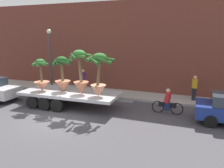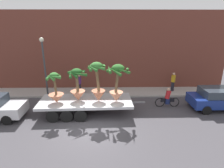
{
  "view_description": "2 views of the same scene",
  "coord_description": "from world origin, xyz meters",
  "px_view_note": "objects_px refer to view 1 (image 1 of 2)",
  "views": [
    {
      "loc": [
        7.19,
        -9.94,
        4.62
      ],
      "look_at": [
        2.2,
        2.82,
        1.59
      ],
      "focal_mm": 36.51,
      "sensor_mm": 36.0,
      "label": 1
    },
    {
      "loc": [
        1.15,
        -9.63,
        6.11
      ],
      "look_at": [
        1.38,
        3.11,
        1.85
      ],
      "focal_mm": 29.78,
      "sensor_mm": 36.0,
      "label": 2
    }
  ],
  "objects_px": {
    "potted_palm_extra": "(62,76)",
    "pedestrian_far_left": "(194,87)",
    "street_lamp": "(50,52)",
    "flatbed_trailer": "(67,95)",
    "potted_palm_rear": "(99,74)",
    "potted_palm_front": "(41,79)",
    "pedestrian_near_gate": "(83,80)",
    "potted_palm_middle": "(80,73)",
    "cyclist": "(167,103)"
  },
  "relations": [
    {
      "from": "potted_palm_front",
      "to": "pedestrian_near_gate",
      "type": "relative_size",
      "value": 1.21
    },
    {
      "from": "cyclist",
      "to": "pedestrian_near_gate",
      "type": "relative_size",
      "value": 1.08
    },
    {
      "from": "potted_palm_middle",
      "to": "street_lamp",
      "type": "relative_size",
      "value": 0.56
    },
    {
      "from": "pedestrian_near_gate",
      "to": "street_lamp",
      "type": "relative_size",
      "value": 0.35
    },
    {
      "from": "potted_palm_rear",
      "to": "cyclist",
      "type": "xyz_separation_m",
      "value": [
        3.86,
        1.18,
        -1.66
      ]
    },
    {
      "from": "potted_palm_middle",
      "to": "pedestrian_near_gate",
      "type": "distance_m",
      "value": 4.33
    },
    {
      "from": "potted_palm_rear",
      "to": "potted_palm_middle",
      "type": "xyz_separation_m",
      "value": [
        -1.29,
        0.1,
        -0.07
      ]
    },
    {
      "from": "potted_palm_middle",
      "to": "cyclist",
      "type": "relative_size",
      "value": 1.47
    },
    {
      "from": "potted_palm_extra",
      "to": "potted_palm_rear",
      "type": "bearing_deg",
      "value": -4.49
    },
    {
      "from": "potted_palm_middle",
      "to": "cyclist",
      "type": "height_order",
      "value": "potted_palm_middle"
    },
    {
      "from": "pedestrian_near_gate",
      "to": "pedestrian_far_left",
      "type": "height_order",
      "value": "same"
    },
    {
      "from": "flatbed_trailer",
      "to": "street_lamp",
      "type": "relative_size",
      "value": 1.53
    },
    {
      "from": "flatbed_trailer",
      "to": "potted_palm_extra",
      "type": "bearing_deg",
      "value": -174.47
    },
    {
      "from": "cyclist",
      "to": "potted_palm_rear",
      "type": "bearing_deg",
      "value": -163.04
    },
    {
      "from": "flatbed_trailer",
      "to": "pedestrian_near_gate",
      "type": "xyz_separation_m",
      "value": [
        -0.73,
        3.58,
        0.26
      ]
    },
    {
      "from": "cyclist",
      "to": "street_lamp",
      "type": "bearing_deg",
      "value": 167.56
    },
    {
      "from": "street_lamp",
      "to": "cyclist",
      "type": "bearing_deg",
      "value": -12.44
    },
    {
      "from": "potted_palm_front",
      "to": "pedestrian_near_gate",
      "type": "bearing_deg",
      "value": 76.79
    },
    {
      "from": "potted_palm_front",
      "to": "cyclist",
      "type": "distance_m",
      "value": 8.1
    },
    {
      "from": "flatbed_trailer",
      "to": "pedestrian_near_gate",
      "type": "bearing_deg",
      "value": 101.48
    },
    {
      "from": "cyclist",
      "to": "pedestrian_far_left",
      "type": "xyz_separation_m",
      "value": [
        1.37,
        2.99,
        0.37
      ]
    },
    {
      "from": "potted_palm_extra",
      "to": "potted_palm_front",
      "type": "bearing_deg",
      "value": -167.21
    },
    {
      "from": "potted_palm_front",
      "to": "potted_palm_extra",
      "type": "distance_m",
      "value": 1.45
    },
    {
      "from": "cyclist",
      "to": "potted_palm_middle",
      "type": "bearing_deg",
      "value": -168.15
    },
    {
      "from": "potted_palm_rear",
      "to": "cyclist",
      "type": "distance_m",
      "value": 4.37
    },
    {
      "from": "potted_palm_middle",
      "to": "pedestrian_far_left",
      "type": "height_order",
      "value": "potted_palm_middle"
    },
    {
      "from": "potted_palm_front",
      "to": "potted_palm_extra",
      "type": "height_order",
      "value": "potted_palm_extra"
    },
    {
      "from": "potted_palm_rear",
      "to": "potted_palm_middle",
      "type": "distance_m",
      "value": 1.29
    },
    {
      "from": "potted_palm_front",
      "to": "pedestrian_far_left",
      "type": "height_order",
      "value": "potted_palm_front"
    },
    {
      "from": "potted_palm_rear",
      "to": "potted_palm_front",
      "type": "relative_size",
      "value": 1.24
    },
    {
      "from": "potted_palm_rear",
      "to": "potted_palm_front",
      "type": "distance_m",
      "value": 4.1
    },
    {
      "from": "flatbed_trailer",
      "to": "potted_palm_middle",
      "type": "bearing_deg",
      "value": -6.87
    },
    {
      "from": "potted_palm_rear",
      "to": "potted_palm_front",
      "type": "xyz_separation_m",
      "value": [
        -4.06,
        -0.11,
        -0.55
      ]
    },
    {
      "from": "pedestrian_far_left",
      "to": "street_lamp",
      "type": "height_order",
      "value": "street_lamp"
    },
    {
      "from": "potted_palm_rear",
      "to": "pedestrian_near_gate",
      "type": "height_order",
      "value": "potted_palm_rear"
    },
    {
      "from": "potted_palm_middle",
      "to": "potted_palm_front",
      "type": "distance_m",
      "value": 2.82
    },
    {
      "from": "potted_palm_rear",
      "to": "potted_palm_extra",
      "type": "distance_m",
      "value": 2.69
    },
    {
      "from": "potted_palm_middle",
      "to": "cyclist",
      "type": "bearing_deg",
      "value": 11.85
    },
    {
      "from": "flatbed_trailer",
      "to": "potted_palm_extra",
      "type": "height_order",
      "value": "potted_palm_extra"
    },
    {
      "from": "potted_palm_extra",
      "to": "pedestrian_far_left",
      "type": "relative_size",
      "value": 1.32
    },
    {
      "from": "flatbed_trailer",
      "to": "potted_palm_front",
      "type": "distance_m",
      "value": 1.96
    },
    {
      "from": "pedestrian_near_gate",
      "to": "pedestrian_far_left",
      "type": "distance_m",
      "value": 8.38
    },
    {
      "from": "potted_palm_front",
      "to": "pedestrian_far_left",
      "type": "xyz_separation_m",
      "value": [
        9.29,
        4.28,
        -0.73
      ]
    },
    {
      "from": "potted_palm_extra",
      "to": "street_lamp",
      "type": "xyz_separation_m",
      "value": [
        -3.13,
        3.1,
        1.25
      ]
    },
    {
      "from": "potted_palm_extra",
      "to": "pedestrian_far_left",
      "type": "distance_m",
      "value": 8.88
    },
    {
      "from": "potted_palm_extra",
      "to": "pedestrian_far_left",
      "type": "bearing_deg",
      "value": 26.67
    },
    {
      "from": "flatbed_trailer",
      "to": "street_lamp",
      "type": "xyz_separation_m",
      "value": [
        -3.38,
        3.08,
        2.45
      ]
    },
    {
      "from": "potted_palm_middle",
      "to": "potted_palm_extra",
      "type": "xyz_separation_m",
      "value": [
        -1.37,
        0.11,
        -0.28
      ]
    },
    {
      "from": "pedestrian_near_gate",
      "to": "potted_palm_middle",
      "type": "bearing_deg",
      "value": -63.57
    },
    {
      "from": "pedestrian_near_gate",
      "to": "street_lamp",
      "type": "distance_m",
      "value": 3.48
    }
  ]
}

